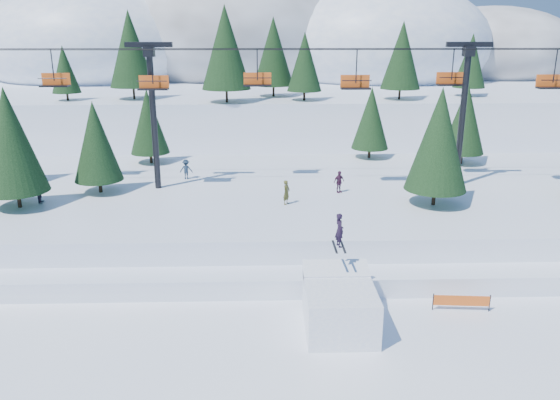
{
  "coord_description": "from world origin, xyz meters",
  "views": [
    {
      "loc": [
        -1.23,
        -20.66,
        13.47
      ],
      "look_at": [
        -0.44,
        6.0,
        5.2
      ],
      "focal_mm": 35.0,
      "sensor_mm": 36.0,
      "label": 1
    }
  ],
  "objects_px": {
    "banner_near": "(461,301)",
    "banner_far": "(468,274)",
    "chairlift": "(308,93)",
    "jump_kicker": "(339,305)"
  },
  "relations": [
    {
      "from": "chairlift",
      "to": "banner_near",
      "type": "distance_m",
      "value": 18.14
    },
    {
      "from": "banner_near",
      "to": "banner_far",
      "type": "height_order",
      "value": "same"
    },
    {
      "from": "jump_kicker",
      "to": "banner_far",
      "type": "bearing_deg",
      "value": 30.2
    },
    {
      "from": "banner_near",
      "to": "banner_far",
      "type": "xyz_separation_m",
      "value": [
        1.44,
        3.07,
        0.0
      ]
    },
    {
      "from": "chairlift",
      "to": "banner_far",
      "type": "distance_m",
      "value": 16.48
    },
    {
      "from": "banner_near",
      "to": "banner_far",
      "type": "distance_m",
      "value": 3.39
    },
    {
      "from": "jump_kicker",
      "to": "banner_near",
      "type": "height_order",
      "value": "jump_kicker"
    },
    {
      "from": "chairlift",
      "to": "banner_near",
      "type": "bearing_deg",
      "value": -64.97
    },
    {
      "from": "banner_far",
      "to": "banner_near",
      "type": "bearing_deg",
      "value": -115.09
    },
    {
      "from": "chairlift",
      "to": "banner_far",
      "type": "xyz_separation_m",
      "value": [
        8.15,
        -11.32,
        -8.78
      ]
    }
  ]
}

